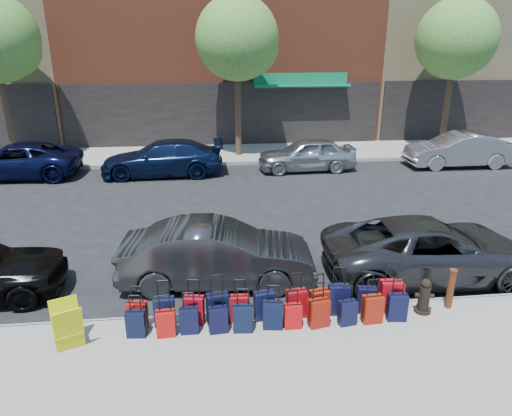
{
  "coord_description": "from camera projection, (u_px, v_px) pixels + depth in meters",
  "views": [
    {
      "loc": [
        -1.1,
        -12.52,
        5.31
      ],
      "look_at": [
        0.13,
        -1.5,
        1.3
      ],
      "focal_mm": 32.0,
      "sensor_mm": 36.0,
      "label": 1
    }
  ],
  "objects": [
    {
      "name": "ground",
      "position": [
        246.0,
        232.0,
        13.63
      ],
      "size": [
        120.0,
        120.0,
        0.0
      ],
      "primitive_type": "plane",
      "color": "black",
      "rests_on": "ground"
    },
    {
      "name": "sidewalk_near",
      "position": [
        282.0,
        380.0,
        7.53
      ],
      "size": [
        60.0,
        4.0,
        0.15
      ],
      "primitive_type": "cube",
      "color": "gray",
      "rests_on": "ground"
    },
    {
      "name": "sidewalk_far",
      "position": [
        228.0,
        154.0,
        22.94
      ],
      "size": [
        60.0,
        4.0,
        0.15
      ],
      "primitive_type": "cube",
      "color": "gray",
      "rests_on": "ground"
    },
    {
      "name": "curb_near",
      "position": [
        266.0,
        313.0,
        9.41
      ],
      "size": [
        60.0,
        0.08,
        0.15
      ],
      "primitive_type": "cube",
      "color": "gray",
      "rests_on": "ground"
    },
    {
      "name": "curb_far",
      "position": [
        230.0,
        164.0,
        21.06
      ],
      "size": [
        60.0,
        0.08,
        0.15
      ],
      "primitive_type": "cube",
      "color": "gray",
      "rests_on": "ground"
    },
    {
      "name": "tree_center",
      "position": [
        240.0,
        41.0,
        20.73
      ],
      "size": [
        3.8,
        3.8,
        7.27
      ],
      "color": "black",
      "rests_on": "sidewalk_far"
    },
    {
      "name": "tree_right",
      "position": [
        459.0,
        41.0,
        21.82
      ],
      "size": [
        3.8,
        3.8,
        7.27
      ],
      "color": "black",
      "rests_on": "sidewalk_far"
    },
    {
      "name": "suitcase_front_0",
      "position": [
        138.0,
        315.0,
        8.7
      ],
      "size": [
        0.39,
        0.26,
        0.88
      ],
      "rotation": [
        0.0,
        0.0,
        -0.18
      ],
      "color": "#A70D0A",
      "rests_on": "sidewalk_near"
    },
    {
      "name": "suitcase_front_1",
      "position": [
        164.0,
        311.0,
        8.79
      ],
      "size": [
        0.4,
        0.23,
        0.94
      ],
      "rotation": [
        0.0,
        0.0,
        -0.03
      ],
      "color": "black",
      "rests_on": "sidewalk_near"
    },
    {
      "name": "suitcase_front_2",
      "position": [
        194.0,
        310.0,
        8.85
      ],
      "size": [
        0.41,
        0.27,
        0.93
      ],
      "rotation": [
        0.0,
        0.0,
        -0.16
      ],
      "color": "maroon",
      "rests_on": "sidewalk_near"
    },
    {
      "name": "suitcase_front_3",
      "position": [
        218.0,
        308.0,
        8.84
      ],
      "size": [
        0.45,
        0.29,
        1.02
      ],
      "rotation": [
        0.0,
        0.0,
        0.15
      ],
      "color": "black",
      "rests_on": "sidewalk_near"
    },
    {
      "name": "suitcase_front_4",
      "position": [
        240.0,
        308.0,
        8.92
      ],
      "size": [
        0.38,
        0.22,
        0.88
      ],
      "rotation": [
        0.0,
        0.0,
        -0.06
      ],
      "color": "#A30A10",
      "rests_on": "sidewalk_near"
    },
    {
      "name": "suitcase_front_5",
      "position": [
        264.0,
        305.0,
        8.99
      ],
      "size": [
        0.42,
        0.27,
        0.95
      ],
      "rotation": [
        0.0,
        0.0,
        0.13
      ],
      "color": "black",
      "rests_on": "sidewalk_near"
    },
    {
      "name": "suitcase_front_6",
      "position": [
        296.0,
        303.0,
        9.05
      ],
      "size": [
        0.42,
        0.27,
        0.95
      ],
      "rotation": [
        0.0,
        0.0,
        0.13
      ],
      "color": "maroon",
      "rests_on": "sidewalk_near"
    },
    {
      "name": "suitcase_front_7",
      "position": [
        319.0,
        303.0,
        9.08
      ],
      "size": [
        0.41,
        0.28,
        0.92
      ],
      "rotation": [
        0.0,
        0.0,
        0.2
      ],
      "color": "maroon",
      "rests_on": "sidewalk_near"
    },
    {
      "name": "suitcase_front_8",
      "position": [
        339.0,
        299.0,
        9.16
      ],
      "size": [
        0.44,
        0.27,
        1.01
      ],
      "rotation": [
        0.0,
        0.0,
        -0.1
      ],
      "color": "black",
      "rests_on": "sidewalk_near"
    },
    {
      "name": "suitcase_front_9",
      "position": [
        367.0,
        300.0,
        9.22
      ],
      "size": [
        0.4,
        0.26,
        0.89
      ],
      "rotation": [
        0.0,
        0.0,
        -0.18
      ],
      "color": "black",
      "rests_on": "sidewalk_near"
    },
    {
      "name": "suitcase_front_10",
      "position": [
        391.0,
        296.0,
        9.25
      ],
      "size": [
        0.46,
        0.27,
        1.08
      ],
      "rotation": [
        0.0,
        0.0,
        -0.06
      ],
      "color": "#AD0B13",
      "rests_on": "sidewalk_near"
    },
    {
      "name": "suitcase_back_0",
      "position": [
        136.0,
        324.0,
        8.46
      ],
      "size": [
        0.37,
        0.24,
        0.84
      ],
      "rotation": [
        0.0,
        0.0,
        -0.1
      ],
      "color": "black",
      "rests_on": "sidewalk_near"
    },
    {
      "name": "suitcase_back_1",
      "position": [
        166.0,
        323.0,
        8.47
      ],
      "size": [
        0.36,
        0.23,
        0.83
      ],
      "rotation": [
        0.0,
        0.0,
        0.07
      ],
      "color": "#B30F0B",
      "rests_on": "sidewalk_near"
    },
    {
      "name": "suitcase_back_2",
      "position": [
        189.0,
        320.0,
        8.57
      ],
      "size": [
        0.35,
        0.2,
        0.83
      ],
      "rotation": [
        0.0,
        0.0,
        -0.01
      ],
      "color": "black",
      "rests_on": "sidewalk_near"
    },
    {
      "name": "suitcase_back_3",
      "position": [
        218.0,
        320.0,
        8.58
      ],
      "size": [
        0.37,
        0.23,
        0.84
      ],
      "rotation": [
        0.0,
        0.0,
        0.09
      ],
      "color": "black",
      "rests_on": "sidewalk_near"
    },
    {
      "name": "suitcase_back_4",
      "position": [
        243.0,
        318.0,
        8.61
      ],
      "size": [
        0.38,
        0.24,
        0.88
      ],
      "rotation": [
        0.0,
        0.0,
        -0.09
      ],
      "color": "black",
      "rests_on": "sidewalk_near"
    },
    {
      "name": "suitcase_back_5",
      "position": [
        273.0,
        315.0,
        8.7
      ],
      "size": [
        0.4,
        0.27,
        0.89
      ],
      "rotation": [
        0.0,
        0.0,
        -0.15
      ],
      "color": "black",
      "rests_on": "sidewalk_near"
    },
    {
      "name": "suitcase_back_6",
      "position": [
        293.0,
        316.0,
        8.72
      ],
      "size": [
        0.33,
        0.19,
        0.8
      ],
      "rotation": [
        0.0,
        0.0,
        0.0
      ],
      "color": "#B10B0D",
      "rests_on": "sidewalk_near"
    },
    {
      "name": "suitcase_back_7",
      "position": [
        319.0,
        313.0,
        8.76
      ],
      "size": [
        0.42,
        0.29,
        0.91
      ],
      "rotation": [
        0.0,
        0.0,
        0.19
      ],
      "color": "maroon",
      "rests_on": "sidewalk_near"
    },
    {
      "name": "suitcase_back_8",
      "position": [
        348.0,
        313.0,
        8.82
      ],
      "size": [
        0.36,
        0.24,
        0.81
      ],
      "rotation": [
        0.0,
        0.0,
        0.15
      ],
      "color": "black",
      "rests_on": "sidewalk_near"
    },
    {
      "name": "suitcase_back_9",
      "position": [
        372.0,
        309.0,
        8.88
      ],
      "size": [
        0.4,
        0.25,
        0.91
      ],
      "rotation": [
        0.0,
        0.0,
        0.09
      ],
      "color": "maroon",
      "rests_on": "sidewalk_near"
    },
    {
      "name": "suitcase_back_10",
      "position": [
        397.0,
        307.0,
        8.96
      ],
      "size": [
        0.4,
        0.26,
        0.89
      ],
      "rotation": [
        0.0,
        0.0,
        -0.11
      ],
      "color": "black",
      "rests_on": "sidewalk_near"
    },
    {
      "name": "fire_hydrant",
      "position": [
        424.0,
        297.0,
        9.2
      ],
      "size": [
        0.38,
        0.33,
        0.74
      ],
      "rotation": [
        0.0,
        0.0,
        -0.25
      ],
      "color": "black",
      "rests_on": "sidewalk_near"
    },
    {
      "name": "bollard",
      "position": [
        451.0,
        288.0,
        9.33
      ],
      "size": [
        0.16,
        0.16,
        0.86
      ],
      "color": "#38190C",
      "rests_on": "sidewalk_near"
    },
    {
      "name": "display_rack",
      "position": [
        68.0,
        326.0,
        8.1
      ],
      "size": [
        0.66,
        0.69,
        0.87
      ],
      "rotation": [
        0.0,
        0.0,
        0.41
      ],
      "color": "#CAC40B",
      "rests_on": "sidewalk_near"
    },
    {
      "name": "car_near_1",
      "position": [
        217.0,
        254.0,
        10.5
      ],
      "size": [
        4.55,
        1.86,
        1.47
      ],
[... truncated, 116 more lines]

